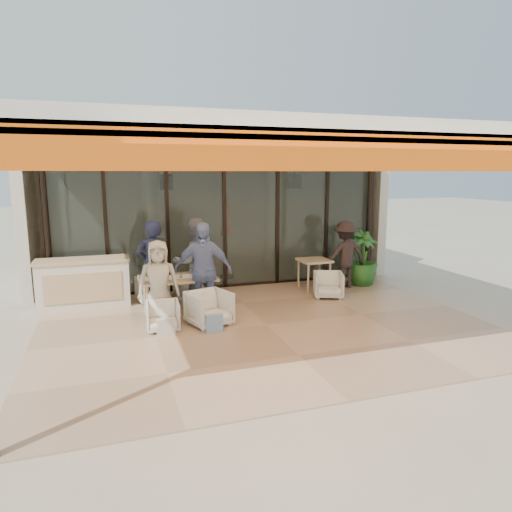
{
  "coord_description": "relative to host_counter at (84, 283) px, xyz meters",
  "views": [
    {
      "loc": [
        -2.69,
        -7.55,
        2.78
      ],
      "look_at": [
        0.1,
        0.9,
        1.15
      ],
      "focal_mm": 32.0,
      "sensor_mm": 36.0,
      "label": 1
    }
  ],
  "objects": [
    {
      "name": "chair_near_right",
      "position": [
        2.21,
        -1.94,
        -0.17
      ],
      "size": [
        0.87,
        0.84,
        0.72
      ],
      "primitive_type": "imported",
      "rotation": [
        0.0,
        0.0,
        0.33
      ],
      "color": "silver",
      "rests_on": "ground"
    },
    {
      "name": "diner_cream",
      "position": [
        1.37,
        -1.44,
        0.25
      ],
      "size": [
        0.81,
        0.57,
        1.56
      ],
      "primitive_type": "imported",
      "rotation": [
        0.0,
        0.0,
        -0.1
      ],
      "color": "beige",
      "rests_on": "ground"
    },
    {
      "name": "chair_near_left",
      "position": [
        1.37,
        -1.94,
        -0.24
      ],
      "size": [
        0.61,
        0.57,
        0.59
      ],
      "primitive_type": "imported",
      "rotation": [
        0.0,
        0.0,
        -0.07
      ],
      "color": "silver",
      "rests_on": "ground"
    },
    {
      "name": "terrace_floor",
      "position": [
        3.2,
        -2.3,
        -0.53
      ],
      "size": [
        8.0,
        6.0,
        0.01
      ],
      "primitive_type": "cube",
      "color": "tan",
      "rests_on": "ground"
    },
    {
      "name": "diner_periwinkle",
      "position": [
        2.21,
        -1.44,
        0.4
      ],
      "size": [
        1.18,
        0.74,
        1.87
      ],
      "primitive_type": "imported",
      "rotation": [
        0.0,
        0.0,
        -0.27
      ],
      "color": "#6B7EB3",
      "rests_on": "ground"
    },
    {
      "name": "side_table",
      "position": [
        5.18,
        -0.15,
        0.11
      ],
      "size": [
        0.7,
        0.7,
        0.74
      ],
      "color": "#E0C489",
      "rests_on": "ground"
    },
    {
      "name": "chair_far_left",
      "position": [
        1.37,
        -0.04,
        -0.22
      ],
      "size": [
        0.7,
        0.67,
        0.63
      ],
      "primitive_type": "imported",
      "rotation": [
        0.0,
        0.0,
        3.31
      ],
      "color": "silver",
      "rests_on": "ground"
    },
    {
      "name": "dining_table",
      "position": [
        1.79,
        -0.98,
        0.15
      ],
      "size": [
        1.5,
        0.9,
        0.93
      ],
      "color": "#E0C489",
      "rests_on": "ground"
    },
    {
      "name": "tote_bag_blue",
      "position": [
        2.21,
        -2.34,
        -0.36
      ],
      "size": [
        0.3,
        0.1,
        0.34
      ],
      "primitive_type": "cube",
      "color": "#99BFD8",
      "rests_on": "ground"
    },
    {
      "name": "glass_storefront",
      "position": [
        3.2,
        0.7,
        1.07
      ],
      "size": [
        8.08,
        0.1,
        3.2
      ],
      "color": "#9EADA3",
      "rests_on": "ground"
    },
    {
      "name": "side_chair",
      "position": [
        5.18,
        -0.9,
        -0.21
      ],
      "size": [
        0.8,
        0.78,
        0.65
      ],
      "primitive_type": "imported",
      "rotation": [
        0.0,
        0.0,
        -0.37
      ],
      "color": "silver",
      "rests_on": "ground"
    },
    {
      "name": "ground",
      "position": [
        3.2,
        -2.3,
        -0.53
      ],
      "size": [
        70.0,
        70.0,
        0.0
      ],
      "primitive_type": "plane",
      "color": "#C6B293",
      "rests_on": "ground"
    },
    {
      "name": "interior_block",
      "position": [
        3.21,
        3.02,
        1.7
      ],
      "size": [
        9.05,
        3.62,
        3.52
      ],
      "color": "silver",
      "rests_on": "ground"
    },
    {
      "name": "chair_far_right",
      "position": [
        2.21,
        -0.04,
        -0.17
      ],
      "size": [
        0.71,
        0.67,
        0.73
      ],
      "primitive_type": "imported",
      "rotation": [
        0.0,
        0.0,
        3.15
      ],
      "color": "silver",
      "rests_on": "ground"
    },
    {
      "name": "diner_grey",
      "position": [
        2.21,
        -0.54,
        0.4
      ],
      "size": [
        1.03,
        0.87,
        1.86
      ],
      "primitive_type": "imported",
      "rotation": [
        0.0,
        0.0,
        3.34
      ],
      "color": "#5E5E63",
      "rests_on": "ground"
    },
    {
      "name": "host_counter",
      "position": [
        0.0,
        0.0,
        0.0
      ],
      "size": [
        1.85,
        0.65,
        1.04
      ],
      "color": "silver",
      "rests_on": "ground"
    },
    {
      "name": "tote_bag_cream",
      "position": [
        1.37,
        -2.34,
        -0.36
      ],
      "size": [
        0.3,
        0.1,
        0.34
      ],
      "primitive_type": "cube",
      "color": "silver",
      "rests_on": "ground"
    },
    {
      "name": "terrace_structure",
      "position": [
        3.2,
        -2.56,
        2.72
      ],
      "size": [
        8.0,
        6.0,
        3.4
      ],
      "color": "silver",
      "rests_on": "ground"
    },
    {
      "name": "standing_woman",
      "position": [
        5.94,
        -0.25,
        0.29
      ],
      "size": [
        1.07,
        0.62,
        1.65
      ],
      "primitive_type": "imported",
      "rotation": [
        0.0,
        0.0,
        3.15
      ],
      "color": "black",
      "rests_on": "ground"
    },
    {
      "name": "potted_palm",
      "position": [
        6.49,
        -0.11,
        0.17
      ],
      "size": [
        1.0,
        1.0,
        1.41
      ],
      "primitive_type": "imported",
      "rotation": [
        0.0,
        0.0,
        0.32
      ],
      "color": "#1E5919",
      "rests_on": "ground"
    },
    {
      "name": "diner_navy",
      "position": [
        1.37,
        -0.54,
        0.39
      ],
      "size": [
        0.69,
        0.46,
        1.85
      ],
      "primitive_type": "imported",
      "rotation": [
        0.0,
        0.0,
        3.17
      ],
      "color": "#191C38",
      "rests_on": "ground"
    }
  ]
}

